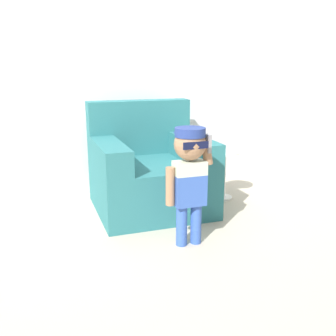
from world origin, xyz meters
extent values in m
plane|color=#BCB29E|center=(0.00, 0.00, 0.00)|extent=(10.00, 10.00, 0.00)
cube|color=silver|center=(0.00, 0.64, 1.30)|extent=(10.00, 0.05, 2.60)
cube|color=#286B70|center=(0.05, -0.06, 0.22)|extent=(0.99, 0.96, 0.45)
cube|color=#286B70|center=(0.05, 0.32, 0.71)|extent=(0.99, 0.19, 0.52)
cube|color=#286B70|center=(-0.33, -0.16, 0.55)|extent=(0.22, 0.77, 0.21)
cube|color=#286B70|center=(0.44, -0.16, 0.55)|extent=(0.22, 0.77, 0.21)
cylinder|color=#3356AD|center=(0.04, -0.86, 0.15)|extent=(0.08, 0.08, 0.31)
cylinder|color=#3356AD|center=(0.16, -0.86, 0.15)|extent=(0.08, 0.08, 0.31)
cube|color=#3356AD|center=(0.10, -0.86, 0.42)|extent=(0.23, 0.13, 0.23)
cube|color=#B7C6B2|center=(0.10, -0.86, 0.58)|extent=(0.23, 0.13, 0.10)
sphere|color=#997051|center=(0.10, -0.86, 0.76)|extent=(0.23, 0.23, 0.23)
cylinder|color=navy|center=(0.10, -0.86, 0.84)|extent=(0.22, 0.22, 0.06)
cube|color=navy|center=(0.10, -0.76, 0.82)|extent=(0.13, 0.10, 0.01)
cube|color=#0F1433|center=(0.10, -0.96, 0.77)|extent=(0.18, 0.01, 0.05)
cylinder|color=#997051|center=(-0.05, -0.86, 0.46)|extent=(0.06, 0.06, 0.28)
cylinder|color=#997051|center=(0.23, -0.86, 0.68)|extent=(0.09, 0.06, 0.17)
cube|color=gray|center=(0.23, -0.88, 0.76)|extent=(0.02, 0.07, 0.13)
cylinder|color=white|center=(0.81, -0.02, 0.01)|extent=(0.20, 0.20, 0.02)
cylinder|color=white|center=(0.81, -0.02, 0.23)|extent=(0.05, 0.05, 0.46)
cylinder|color=white|center=(0.81, -0.02, 0.47)|extent=(0.30, 0.30, 0.02)
camera|label=1|loc=(-0.93, -3.34, 1.29)|focal=42.00mm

